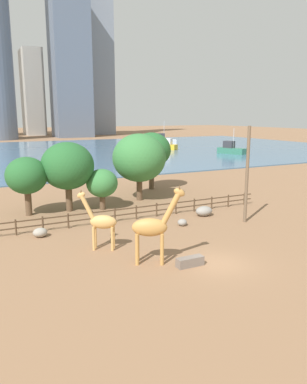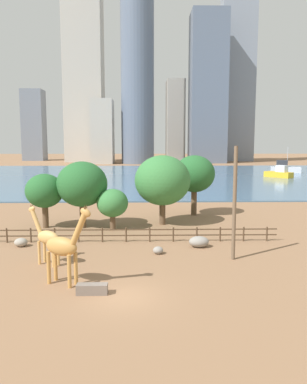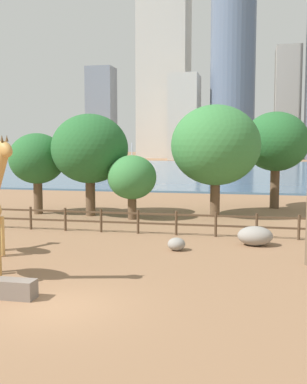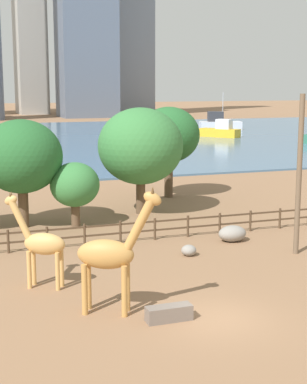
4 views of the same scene
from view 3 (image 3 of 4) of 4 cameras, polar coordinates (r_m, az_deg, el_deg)
ground_plane at (r=93.32m, az=8.45°, el=2.66°), size 400.00×400.00×0.00m
harbor_water at (r=90.33m, az=8.33°, el=2.62°), size 180.00×86.00×0.20m
boulder_near_fence at (r=22.10m, az=2.74°, el=-6.18°), size 0.81×0.79×0.59m
boulder_by_pole at (r=23.61m, az=11.95°, el=-5.11°), size 1.67×1.24×0.93m
feeding_trough at (r=16.15m, az=-16.88°, el=-10.89°), size 1.80×0.60×0.60m
enclosure_fence at (r=26.04m, az=-1.35°, el=-3.33°), size 26.12×0.14×1.30m
tree_left_large at (r=32.23m, az=7.37°, el=5.50°), size 5.92×5.92×7.44m
tree_center_broad at (r=32.66m, az=-7.56°, el=5.07°), size 5.16×5.16×6.87m
tree_right_tall at (r=30.92m, az=-2.57°, el=1.70°), size 3.15×3.15×4.14m
tree_left_small at (r=34.26m, az=-13.62°, el=3.81°), size 3.88×3.88×5.60m
tree_right_small at (r=37.32m, az=14.30°, el=5.75°), size 4.93×4.93×7.26m
boat_ferry at (r=70.98m, az=-2.69°, el=2.60°), size 2.49×5.60×4.88m
skyline_tower_needle at (r=154.01m, az=3.72°, el=8.81°), size 8.96×11.89×26.53m
skyline_block_central at (r=176.64m, az=1.30°, el=18.67°), size 16.97×15.73×89.01m
skyline_block_left at (r=189.71m, az=-6.20°, el=9.37°), size 10.09×9.45×34.26m
skyline_block_right at (r=183.17m, az=15.55°, el=10.09°), size 8.66×15.79×39.08m
skyline_tower_short at (r=157.98m, az=9.49°, el=20.99°), size 13.71×13.71×93.43m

